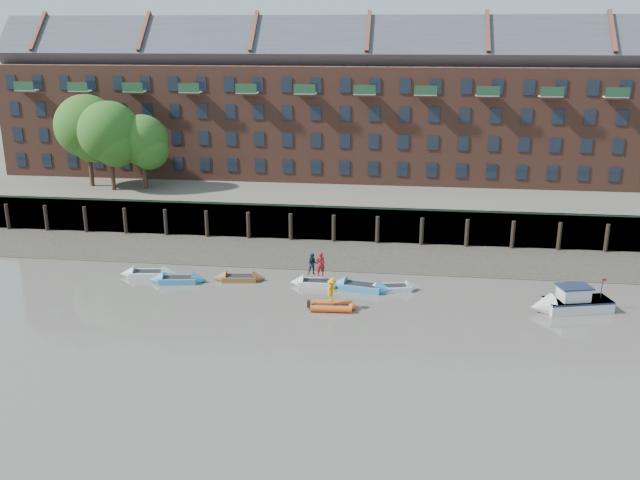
% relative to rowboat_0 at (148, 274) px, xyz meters
% --- Properties ---
extents(ground, '(220.00, 220.00, 0.00)m').
position_rel_rowboat_0_xyz_m(ground, '(15.57, -10.79, -0.23)').
color(ground, '#615C54').
rests_on(ground, ground).
extents(foreshore, '(110.00, 8.00, 0.50)m').
position_rel_rowboat_0_xyz_m(foreshore, '(15.57, 7.21, -0.23)').
color(foreshore, '#3D382F').
rests_on(foreshore, ground).
extents(mud_band, '(110.00, 1.60, 0.10)m').
position_rel_rowboat_0_xyz_m(mud_band, '(15.57, 3.81, -0.23)').
color(mud_band, '#4C4336').
rests_on(mud_band, ground).
extents(river_wall, '(110.00, 1.23, 3.30)m').
position_rel_rowboat_0_xyz_m(river_wall, '(15.57, 11.59, 1.37)').
color(river_wall, '#2D2A26').
rests_on(river_wall, ground).
extents(bank_terrace, '(110.00, 28.00, 3.20)m').
position_rel_rowboat_0_xyz_m(bank_terrace, '(15.57, 25.21, 1.37)').
color(bank_terrace, '#5E594D').
rests_on(bank_terrace, ground).
extents(apartment_terrace, '(80.60, 15.56, 20.98)m').
position_rel_rowboat_0_xyz_m(apartment_terrace, '(15.57, 26.21, 12.59)').
color(apartment_terrace, brown).
rests_on(apartment_terrace, bank_terrace).
extents(tree_cluster, '(11.76, 7.74, 9.40)m').
position_rel_rowboat_0_xyz_m(tree_cluster, '(-10.05, 16.56, 8.78)').
color(tree_cluster, '#3A281C').
rests_on(tree_cluster, bank_terrace).
extents(rowboat_0, '(4.60, 1.87, 1.30)m').
position_rel_rowboat_0_xyz_m(rowboat_0, '(0.00, 0.00, 0.00)').
color(rowboat_0, silver).
rests_on(rowboat_0, ground).
extents(rowboat_1, '(4.58, 1.95, 1.29)m').
position_rel_rowboat_0_xyz_m(rowboat_1, '(2.78, -0.99, -0.00)').
color(rowboat_1, teal).
rests_on(rowboat_1, ground).
extents(rowboat_2, '(4.23, 1.69, 1.20)m').
position_rel_rowboat_0_xyz_m(rowboat_2, '(7.38, 0.02, -0.02)').
color(rowboat_2, brown).
rests_on(rowboat_2, ground).
extents(rowboat_3, '(4.26, 1.32, 1.23)m').
position_rel_rowboat_0_xyz_m(rowboat_3, '(13.54, -0.30, -0.01)').
color(rowboat_3, silver).
rests_on(rowboat_3, ground).
extents(rowboat_4, '(4.97, 2.28, 1.39)m').
position_rel_rowboat_0_xyz_m(rowboat_4, '(16.92, -0.75, 0.02)').
color(rowboat_4, teal).
rests_on(rowboat_4, ground).
extents(rowboat_5, '(4.25, 2.01, 1.19)m').
position_rel_rowboat_0_xyz_m(rowboat_5, '(19.29, -0.59, -0.02)').
color(rowboat_5, silver).
rests_on(rowboat_5, ground).
extents(rib_tender, '(3.18, 1.63, 0.55)m').
position_rel_rowboat_0_xyz_m(rib_tender, '(15.27, -4.72, 0.01)').
color(rib_tender, '#E14D16').
rests_on(rib_tender, ground).
extents(motor_launch, '(5.97, 3.24, 2.35)m').
position_rel_rowboat_0_xyz_m(motor_launch, '(31.21, -2.97, 0.37)').
color(motor_launch, silver).
rests_on(motor_launch, ground).
extents(person_rower_a, '(0.79, 0.64, 1.89)m').
position_rel_rowboat_0_xyz_m(person_rower_a, '(13.79, -0.31, 1.54)').
color(person_rower_a, maroon).
rests_on(person_rower_a, rowboat_3).
extents(person_rower_b, '(0.93, 0.77, 1.71)m').
position_rel_rowboat_0_xyz_m(person_rower_b, '(13.17, -0.18, 1.45)').
color(person_rower_b, '#19233F').
rests_on(person_rower_b, rowboat_3).
extents(person_rib_crew, '(1.03, 1.30, 1.77)m').
position_rel_rowboat_0_xyz_m(person_rib_crew, '(15.16, -4.66, 1.17)').
color(person_rib_crew, orange).
rests_on(person_rib_crew, rib_tender).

